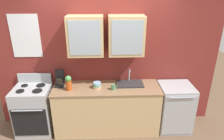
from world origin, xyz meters
The scene contains 10 objects.
ground_plane centered at (0.00, 0.00, 0.00)m, with size 10.00×10.00×0.00m, color brown.
back_wall_unit centered at (-0.01, 0.31, 1.38)m, with size 4.27×0.44×2.50m.
counter centered at (0.00, 0.00, 0.46)m, with size 1.96×0.63×0.92m.
stove_range centered at (-1.37, 0.00, 0.47)m, with size 0.66×0.62×1.10m.
sink_faucet centered at (0.43, 0.10, 0.94)m, with size 0.50×0.31×0.27m.
bowl_stack centered at (-0.17, -0.02, 0.97)m, with size 0.15×0.15×0.11m.
vase centered at (-0.67, -0.07, 1.05)m, with size 0.11×0.11×0.27m.
cup_near_sink centered at (0.12, -0.09, 0.97)m, with size 0.11×0.08×0.10m.
dishwasher centered at (1.30, 0.00, 0.46)m, with size 0.61×0.61×0.92m.
coffee_maker centered at (-0.87, 0.13, 1.02)m, with size 0.17×0.20×0.29m.
Camera 1 is at (-0.03, -3.29, 2.64)m, focal length 32.51 mm.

